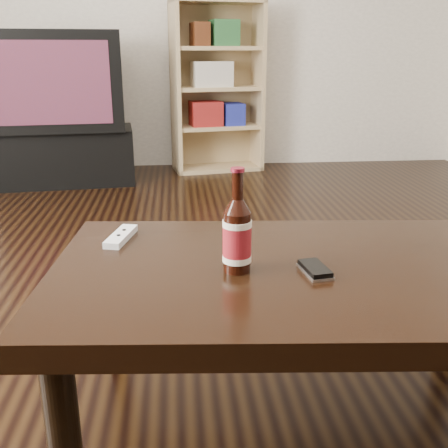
{
  "coord_description": "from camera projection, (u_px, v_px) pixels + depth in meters",
  "views": [
    {
      "loc": [
        0.11,
        -1.43,
        0.94
      ],
      "look_at": [
        0.21,
        -0.31,
        0.56
      ],
      "focal_mm": 42.0,
      "sensor_mm": 36.0,
      "label": 1
    }
  ],
  "objects": [
    {
      "name": "bookshelf",
      "position": [
        215.0,
        85.0,
        4.12
      ],
      "size": [
        0.74,
        0.44,
        1.3
      ],
      "rotation": [
        0.0,
        0.0,
        0.18
      ],
      "color": "tan",
      "rests_on": "floor"
    },
    {
      "name": "coffee_table",
      "position": [
        300.0,
        288.0,
        1.27
      ],
      "size": [
        1.24,
        0.79,
        0.45
      ],
      "rotation": [
        0.0,
        0.0,
        -0.08
      ],
      "color": "black",
      "rests_on": "floor"
    },
    {
      "name": "remote",
      "position": [
        121.0,
        236.0,
        1.42
      ],
      "size": [
        0.08,
        0.16,
        0.02
      ],
      "rotation": [
        0.0,
        0.0,
        -0.25
      ],
      "color": "silver",
      "rests_on": "coffee_table"
    },
    {
      "name": "phone",
      "position": [
        315.0,
        270.0,
        1.21
      ],
      "size": [
        0.07,
        0.11,
        0.02
      ],
      "rotation": [
        0.0,
        0.0,
        0.15
      ],
      "color": "silver",
      "rests_on": "coffee_table"
    },
    {
      "name": "floor",
      "position": [
        149.0,
        366.0,
        1.64
      ],
      "size": [
        5.0,
        6.0,
        0.01
      ],
      "primitive_type": "cube",
      "color": "black",
      "rests_on": "ground"
    },
    {
      "name": "beer_bottle",
      "position": [
        237.0,
        236.0,
        1.2
      ],
      "size": [
        0.07,
        0.07,
        0.24
      ],
      "rotation": [
        0.0,
        0.0,
        0.03
      ],
      "color": "black",
      "rests_on": "coffee_table"
    },
    {
      "name": "tv",
      "position": [
        57.0,
        81.0,
        3.67
      ],
      "size": [
        0.94,
        0.65,
        0.67
      ],
      "rotation": [
        0.0,
        0.0,
        0.1
      ],
      "color": "black",
      "rests_on": "tv_stand"
    },
    {
      "name": "tv_stand",
      "position": [
        65.0,
        156.0,
        3.83
      ],
      "size": [
        1.03,
        0.59,
        0.39
      ],
      "primitive_type": "cube",
      "rotation": [
        0.0,
        0.0,
        0.1
      ],
      "color": "black",
      "rests_on": "floor"
    }
  ]
}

